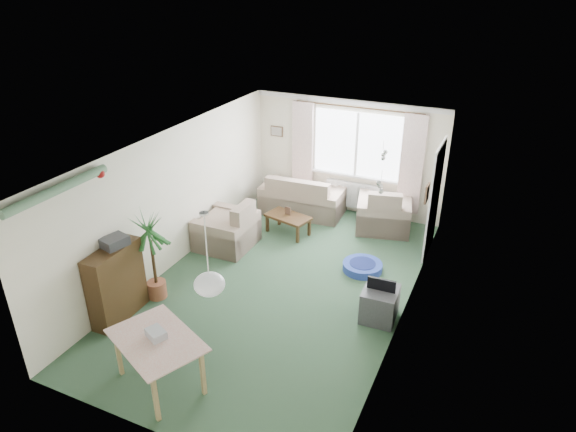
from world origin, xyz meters
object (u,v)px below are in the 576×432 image
at_px(armchair_corner, 384,207).
at_px(dining_table, 159,362).
at_px(houseplant, 153,256).
at_px(tv_cube, 380,304).
at_px(sofa, 303,194).
at_px(armchair_left, 226,224).
at_px(coffee_table, 288,225).
at_px(bookshelf, 116,284).
at_px(pet_bed, 362,267).

distance_m(armchair_corner, dining_table, 5.51).
height_order(houseplant, dining_table, houseplant).
height_order(dining_table, tv_cube, dining_table).
distance_m(sofa, armchair_left, 2.06).
distance_m(coffee_table, houseplant, 3.04).
height_order(coffee_table, houseplant, houseplant).
relative_size(bookshelf, dining_table, 1.06).
relative_size(sofa, coffee_table, 2.01).
relative_size(houseplant, tv_cube, 2.70).
xyz_separation_m(armchair_corner, houseplant, (-2.63, -3.81, 0.28)).
bearing_deg(armchair_left, dining_table, 17.35).
xyz_separation_m(armchair_corner, dining_table, (-1.41, -5.33, -0.12)).
bearing_deg(armchair_corner, coffee_table, 17.71).
relative_size(armchair_left, pet_bed, 1.48).
bearing_deg(armchair_corner, dining_table, 61.81).
bearing_deg(houseplant, pet_bed, 37.71).
relative_size(tv_cube, pet_bed, 0.81).
bearing_deg(armchair_corner, pet_bed, 80.00).
height_order(armchair_corner, houseplant, houseplant).
height_order(sofa, dining_table, sofa).
bearing_deg(pet_bed, armchair_corner, 93.41).
bearing_deg(houseplant, dining_table, -51.08).
bearing_deg(dining_table, tv_cube, 48.96).
bearing_deg(bookshelf, houseplant, 71.48).
bearing_deg(pet_bed, armchair_left, -175.41).
relative_size(houseplant, dining_table, 1.36).
bearing_deg(coffee_table, sofa, 96.85).
distance_m(houseplant, pet_bed, 3.52).
relative_size(armchair_corner, tv_cube, 1.87).
bearing_deg(armchair_corner, sofa, -14.22).
distance_m(houseplant, tv_cube, 3.51).
xyz_separation_m(sofa, armchair_left, (-0.73, -1.93, 0.02)).
bearing_deg(coffee_table, tv_cube, -38.91).
bearing_deg(coffee_table, houseplant, -109.47).
relative_size(armchair_left, dining_table, 0.93).
xyz_separation_m(armchair_corner, pet_bed, (0.10, -1.70, -0.39)).
xyz_separation_m(sofa, dining_table, (0.35, -5.35, -0.09)).
bearing_deg(dining_table, houseplant, 128.92).
bearing_deg(coffee_table, pet_bed, -22.24).
height_order(armchair_corner, pet_bed, armchair_corner).
relative_size(coffee_table, houseplant, 0.57).
bearing_deg(sofa, bookshelf, 73.27).
distance_m(sofa, dining_table, 5.36).
bearing_deg(houseplant, sofa, 77.13).
relative_size(armchair_left, houseplant, 0.68).
relative_size(coffee_table, dining_table, 0.78).
distance_m(sofa, bookshelf, 4.59).
distance_m(bookshelf, tv_cube, 3.88).
bearing_deg(coffee_table, bookshelf, -108.98).
xyz_separation_m(armchair_left, bookshelf, (-0.34, -2.54, 0.12)).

